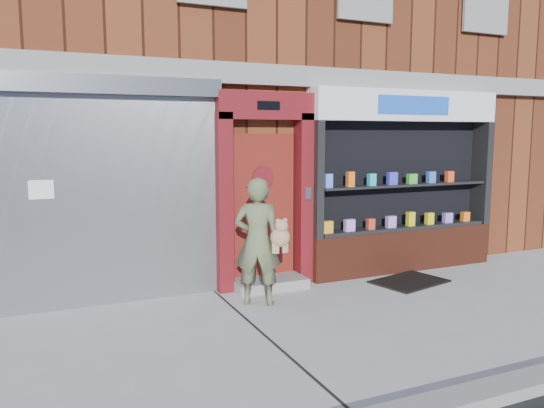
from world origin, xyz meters
TOP-DOWN VIEW (x-y plane):
  - ground at (0.00, 0.00)m, footprint 80.00×80.00m
  - curb at (0.00, -2.15)m, footprint 60.00×0.30m
  - building at (-0.00, 5.99)m, footprint 12.00×8.16m
  - shutter_bay at (-3.00, 1.93)m, footprint 3.10×0.30m
  - red_door_bay at (-0.75, 1.86)m, footprint 1.52×0.58m
  - pharmacy_bay at (1.75, 1.81)m, footprint 3.50×0.41m
  - woman at (-1.17, 1.09)m, footprint 0.76×0.67m
  - doormat at (1.38, 1.11)m, footprint 1.25×1.00m

SIDE VIEW (x-z plane):
  - ground at x=0.00m, z-range 0.00..0.00m
  - doormat at x=1.38m, z-range 0.00..0.03m
  - curb at x=0.00m, z-range 0.00..0.12m
  - woman at x=-1.17m, z-range 0.01..1.73m
  - pharmacy_bay at x=1.75m, z-range -0.13..2.87m
  - red_door_bay at x=-0.75m, z-range 0.01..2.91m
  - shutter_bay at x=-3.00m, z-range 0.20..3.24m
  - building at x=0.00m, z-range 0.00..8.00m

